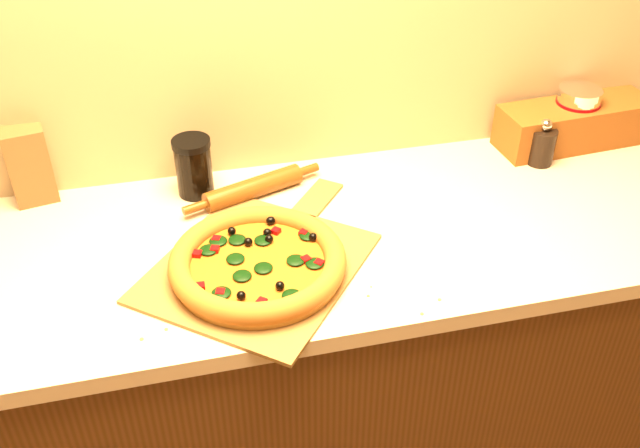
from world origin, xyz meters
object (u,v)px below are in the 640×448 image
Objects in this scene: rolling_pin at (253,188)px; pizza at (258,263)px; dark_jar at (194,167)px; pizza_peel at (261,263)px; pepper_grinder at (542,145)px; coffee_canister at (575,115)px.

pizza is at bearing -97.24° from rolling_pin.
pizza_peel is at bearing -71.12° from dark_jar.
dark_jar is (-0.11, 0.32, 0.07)m from pizza_peel.
pizza_peel is 0.84m from pepper_grinder.
dark_jar is at bearing 175.77° from pepper_grinder.
dark_jar is (-1.04, -0.02, -0.01)m from coffee_canister.
dark_jar is (-0.10, 0.35, 0.04)m from pizza.
pepper_grinder is 0.86× the size of dark_jar.
pizza reaches higher than pizza_peel.
coffee_canister is (0.94, 0.37, 0.05)m from pizza.
pizza reaches higher than rolling_pin.
pepper_grinder is 0.91m from dark_jar.
pepper_grinder is 0.16m from coffee_canister.
coffee_canister is at bearing 0.94° from dark_jar.
rolling_pin is 2.25× the size of coffee_canister.
pizza is 1.02m from coffee_canister.
coffee_canister is (0.14, 0.08, 0.03)m from pepper_grinder.
pizza is at bearing -74.52° from dark_jar.
rolling_pin is (0.03, 0.27, 0.02)m from pizza_peel.
pizza is 2.35× the size of coffee_canister.
dark_jar reaches higher than pizza_peel.
rolling_pin is 0.15m from dark_jar.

